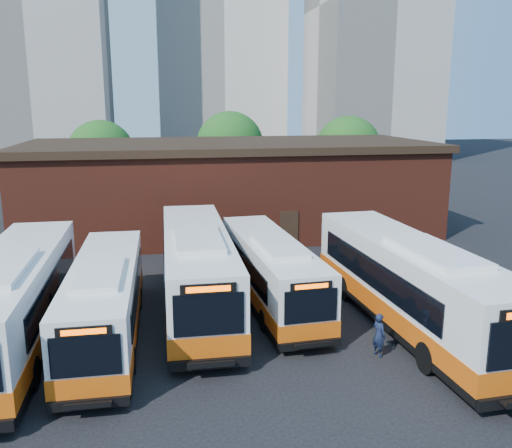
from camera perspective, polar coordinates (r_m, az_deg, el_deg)
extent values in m
plane|color=black|center=(21.42, 4.69, -12.54)|extent=(220.00, 220.00, 0.00)
cube|color=white|center=(22.65, -24.08, -7.03)|extent=(2.77, 12.88, 3.06)
cube|color=#D3530D|center=(22.94, -23.88, -9.12)|extent=(2.83, 12.93, 0.75)
cube|color=black|center=(23.14, -23.76, -10.36)|extent=(2.82, 12.92, 0.27)
cube|color=black|center=(22.66, -20.46, -5.92)|extent=(0.08, 10.04, 1.13)
cylinder|color=black|center=(19.60, -22.53, -14.29)|extent=(0.35, 1.07, 1.07)
cylinder|color=black|center=(26.53, -24.78, -7.41)|extent=(0.35, 1.07, 1.07)
cylinder|color=black|center=(26.02, -19.45, -7.33)|extent=(0.35, 1.07, 1.07)
cube|color=white|center=(22.16, -15.58, -7.46)|extent=(2.53, 11.26, 2.67)
cube|color=#D3530D|center=(22.43, -15.47, -9.31)|extent=(2.58, 11.31, 0.66)
cube|color=black|center=(22.61, -15.40, -10.42)|extent=(2.57, 11.30, 0.23)
cube|color=black|center=(16.88, -17.50, -13.15)|extent=(2.03, 0.08, 1.26)
cube|color=black|center=(16.56, -17.68, -10.73)|extent=(1.59, 0.08, 0.30)
cube|color=#FF5905|center=(16.53, -17.70, -10.78)|extent=(1.26, 0.04, 0.17)
cube|color=black|center=(17.52, -17.19, -17.65)|extent=(2.39, 0.16, 0.30)
cube|color=black|center=(17.29, -17.30, -17.74)|extent=(1.36, 0.37, 0.06)
cube|color=black|center=(17.12, -17.39, -17.83)|extent=(1.36, 0.06, 0.17)
cube|color=black|center=(22.59, -18.62, -6.58)|extent=(0.16, 8.76, 0.98)
cube|color=black|center=(22.33, -12.41, -6.43)|extent=(0.16, 8.76, 0.98)
cube|color=white|center=(20.39, -16.19, -5.02)|extent=(1.67, 3.95, 0.21)
cylinder|color=black|center=(19.87, -19.46, -13.88)|extent=(0.31, 0.94, 0.94)
cylinder|color=black|center=(19.60, -13.04, -13.83)|extent=(0.31, 0.94, 0.94)
cylinder|color=black|center=(25.49, -17.22, -7.75)|extent=(0.31, 0.94, 0.94)
cylinder|color=black|center=(25.29, -12.32, -7.63)|extent=(0.31, 0.94, 0.94)
cube|color=white|center=(24.56, -6.26, -4.41)|extent=(2.98, 13.12, 3.11)
cube|color=#D3530D|center=(24.83, -6.21, -6.39)|extent=(3.04, 13.18, 0.76)
cube|color=black|center=(25.02, -6.18, -7.57)|extent=(3.02, 13.17, 0.27)
cube|color=black|center=(18.27, -4.99, -9.48)|extent=(2.36, 0.10, 1.47)
cube|color=black|center=(17.94, -5.04, -6.81)|extent=(1.85, 0.09, 0.35)
cube|color=#FF5905|center=(17.90, -5.03, -6.85)|extent=(1.47, 0.04, 0.20)
cube|color=black|center=(18.93, -4.87, -14.45)|extent=(2.78, 0.20, 0.35)
cube|color=black|center=(18.66, -4.81, -14.50)|extent=(1.59, 0.44, 0.07)
cube|color=black|center=(18.45, -4.76, -14.57)|extent=(1.58, 0.07, 0.20)
cube|color=black|center=(24.86, -9.60, -3.58)|extent=(0.21, 10.20, 1.14)
cube|color=black|center=(25.00, -3.09, -3.32)|extent=(0.21, 10.20, 1.14)
cube|color=white|center=(22.54, -6.10, -1.57)|extent=(1.96, 4.61, 0.24)
cylinder|color=black|center=(21.52, -8.95, -10.95)|extent=(0.37, 1.10, 1.09)
cylinder|color=black|center=(21.67, -2.17, -10.62)|extent=(0.37, 1.10, 1.09)
cylinder|color=black|center=(28.27, -9.19, -5.15)|extent=(0.37, 1.10, 1.09)
cylinder|color=black|center=(28.38, -4.08, -4.94)|extent=(0.37, 1.10, 1.09)
cube|color=white|center=(25.05, 1.52, -4.68)|extent=(2.98, 11.24, 2.64)
cube|color=#D3530D|center=(25.29, 1.51, -6.34)|extent=(3.03, 11.29, 0.65)
cube|color=black|center=(25.44, 1.51, -7.32)|extent=(3.02, 11.28, 0.23)
cube|color=black|center=(19.93, 5.79, -8.61)|extent=(2.01, 0.17, 1.25)
cube|color=black|center=(19.65, 5.85, -6.52)|extent=(1.58, 0.14, 0.30)
cube|color=#FF5905|center=(19.63, 5.88, -6.55)|extent=(1.25, 0.09, 0.17)
cube|color=black|center=(20.46, 5.75, -12.54)|extent=(2.37, 0.26, 0.30)
cube|color=black|center=(20.24, 5.96, -12.54)|extent=(1.36, 0.43, 0.06)
cube|color=black|center=(20.07, 6.13, -12.57)|extent=(1.34, 0.11, 0.17)
cube|color=black|center=(25.05, -1.37, -4.08)|extent=(0.53, 8.67, 0.97)
cube|color=black|center=(25.65, 3.91, -3.70)|extent=(0.53, 8.67, 0.97)
cube|color=white|center=(23.37, 2.44, -2.35)|extent=(1.82, 3.98, 0.20)
cylinder|color=black|center=(22.33, 0.96, -10.12)|extent=(0.35, 0.94, 0.93)
cylinder|color=black|center=(22.93, 6.22, -9.57)|extent=(0.35, 0.94, 0.93)
cylinder|color=black|center=(27.93, -2.23, -5.39)|extent=(0.35, 0.94, 0.93)
cylinder|color=black|center=(28.40, 2.03, -5.08)|extent=(0.35, 0.94, 0.93)
cube|color=white|center=(23.12, 15.89, -5.81)|extent=(3.41, 13.47, 3.17)
cube|color=#D3530D|center=(23.42, 15.75, -7.94)|extent=(3.47, 13.52, 0.78)
cube|color=black|center=(23.62, 15.67, -9.21)|extent=(3.46, 13.51, 0.28)
cube|color=black|center=(22.77, 12.19, -5.08)|extent=(0.50, 10.41, 1.17)
cube|color=black|center=(24.11, 18.45, -4.46)|extent=(0.50, 10.41, 1.17)
cube|color=white|center=(21.27, 18.31, -2.80)|extent=(2.13, 4.75, 0.24)
cylinder|color=black|center=(20.00, 17.63, -13.27)|extent=(0.40, 1.13, 1.11)
cylinder|color=black|center=(21.36, 23.72, -12.07)|extent=(0.40, 1.13, 1.11)
cylinder|color=black|center=(26.07, 9.43, -6.68)|extent=(0.40, 1.13, 1.11)
cylinder|color=black|center=(27.12, 14.50, -6.15)|extent=(0.40, 1.13, 1.11)
imported|color=#121B34|center=(20.68, 12.82, -11.30)|extent=(0.57, 0.69, 1.63)
cube|color=#5E2316|center=(39.51, -2.83, 3.73)|extent=(28.00, 12.00, 6.00)
cube|color=black|center=(39.15, -2.88, 8.29)|extent=(28.60, 12.60, 0.50)
cube|color=black|center=(34.58, 3.49, -0.60)|extent=(1.20, 0.08, 2.40)
cylinder|color=#382314|center=(51.50, -15.77, 3.49)|extent=(0.36, 0.36, 2.70)
sphere|color=#164E17|center=(51.11, -15.99, 7.14)|extent=(6.00, 6.00, 6.00)
cylinder|color=#382314|center=(53.72, -2.71, 4.45)|extent=(0.36, 0.36, 2.95)
sphere|color=#164E17|center=(53.33, -2.75, 8.29)|extent=(6.56, 6.56, 6.56)
cylinder|color=#382314|center=(53.47, 9.53, 4.17)|extent=(0.36, 0.36, 2.81)
sphere|color=#164E17|center=(53.09, 9.66, 7.84)|extent=(6.24, 6.24, 6.24)
cube|color=#ADA69E|center=(94.75, 12.29, 21.39)|extent=(18.00, 18.00, 48.00)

